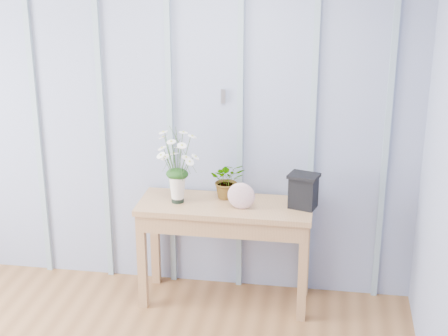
% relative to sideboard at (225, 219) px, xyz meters
% --- Properties ---
extents(room_shell, '(4.00, 4.50, 2.50)m').
position_rel_sideboard_xyz_m(room_shell, '(-0.68, -1.08, 1.35)').
color(room_shell, '#8F98B9').
rests_on(room_shell, ground).
extents(sideboard, '(1.20, 0.45, 0.75)m').
position_rel_sideboard_xyz_m(sideboard, '(0.00, 0.00, 0.00)').
color(sideboard, '#A2754B').
rests_on(sideboard, ground).
extents(daisy_vase, '(0.38, 0.29, 0.54)m').
position_rel_sideboard_xyz_m(daisy_vase, '(-0.33, -0.02, 0.45)').
color(daisy_vase, black).
rests_on(daisy_vase, sideboard).
extents(spider_plant, '(0.28, 0.26, 0.26)m').
position_rel_sideboard_xyz_m(spider_plant, '(-0.00, 0.12, 0.25)').
color(spider_plant, '#11380F').
rests_on(spider_plant, sideboard).
extents(felt_disc_vessel, '(0.19, 0.06, 0.19)m').
position_rel_sideboard_xyz_m(felt_disc_vessel, '(0.12, -0.07, 0.21)').
color(felt_disc_vessel, '#97556E').
rests_on(felt_disc_vessel, sideboard).
extents(carved_box, '(0.23, 0.20, 0.24)m').
position_rel_sideboard_xyz_m(carved_box, '(0.53, 0.02, 0.24)').
color(carved_box, black).
rests_on(carved_box, sideboard).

